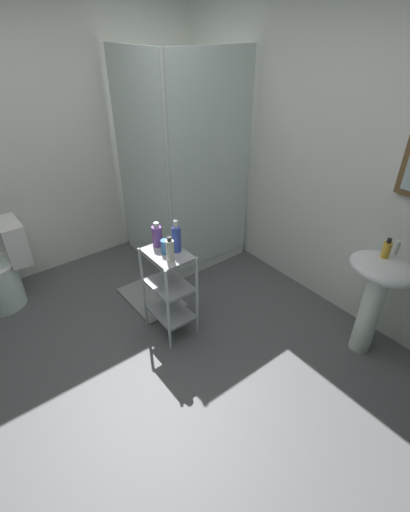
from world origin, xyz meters
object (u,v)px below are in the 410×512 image
Objects in this scene: pedestal_sink at (377,288)px; storage_cart at (169,287)px; rinse_cup at (165,247)px; hand_soap_bottle at (387,249)px; shampoo_bottle_blue at (177,238)px; bath_mat at (152,297)px; toilet at (2,273)px; lotion_bottle_white at (170,250)px; conditioner_bottle_purple at (157,236)px; shower_stall at (182,217)px.

storage_cart is (-1.06, -1.04, -0.14)m from pedestal_sink.
rinse_cup reaches higher than storage_cart.
shampoo_bottle_blue is at bearing -135.60° from hand_soap_bottle.
pedestal_sink reaches higher than bath_mat.
toilet is at bearing -141.08° from rinse_cup.
hand_soap_bottle is at bearing 44.40° from shampoo_bottle_blue.
conditioner_bottle_purple is at bearing 171.25° from lotion_bottle_white.
conditioner_bottle_purple is (-1.19, -1.04, 0.24)m from pedestal_sink.
shower_stall is 1.17m from shampoo_bottle_blue.
lotion_bottle_white reaches higher than toilet.
lotion_bottle_white is 1.76× the size of rinse_cup.
toilet is 1.27× the size of bath_mat.
rinse_cup is at bearing -40.12° from shower_stall.
shower_stall reaches higher than hand_soap_bottle.
hand_soap_bottle is 0.58× the size of shampoo_bottle_blue.
hand_soap_bottle reaches higher than conditioner_bottle_purple.
bath_mat is at bearing 169.22° from lotion_bottle_white.
shower_stall is 10.94× the size of lotion_bottle_white.
toilet is 5.29× the size of hand_soap_bottle.
conditioner_bottle_purple reaches higher than lotion_bottle_white.
conditioner_bottle_purple is at bearing 42.42° from toilet.
lotion_bottle_white is 0.11m from rinse_cup.
shampoo_bottle_blue is 0.13m from lotion_bottle_white.
shampoo_bottle_blue reaches higher than hand_soap_bottle.
shampoo_bottle_blue is (0.02, 0.07, 0.41)m from storage_cart.
pedestal_sink is 4.30× the size of conditioner_bottle_purple.
shampoo_bottle_blue is (-1.04, -0.97, 0.27)m from pedestal_sink.
lotion_bottle_white is (1.27, 0.92, 0.51)m from toilet.
storage_cart is 3.00× the size of shampoo_bottle_blue.
shower_stall reaches higher than rinse_cup.
shampoo_bottle_blue is at bearing 40.50° from toilet.
lotion_bottle_white reaches higher than pedestal_sink.
shower_stall reaches higher than toilet.
shower_stall reaches higher than lotion_bottle_white.
pedestal_sink reaches higher than storage_cart.
lotion_bottle_white is (0.07, -0.10, -0.02)m from shampoo_bottle_blue.
storage_cart is 0.62m from bath_mat.
toilet is 3.08× the size of shampoo_bottle_blue.
storage_cart is (1.18, 0.95, 0.12)m from toilet.
lotion_bottle_white is (-0.94, -1.10, -0.05)m from hand_soap_bottle.
toilet is 1.03× the size of storage_cart.
toilet is 1.30m from bath_mat.
pedestal_sink is 5.64× the size of hand_soap_bottle.
hand_soap_bottle is 1.50m from rinse_cup.
pedestal_sink is at bearing 32.75° from bath_mat.
conditioner_bottle_purple is 1.81× the size of rinse_cup.
toilet is 7.30× the size of rinse_cup.
shampoo_bottle_blue is (-1.01, -0.99, -0.03)m from hand_soap_bottle.
conditioner_bottle_purple reaches higher than storage_cart.
bath_mat is at bearing -179.80° from shampoo_bottle_blue.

